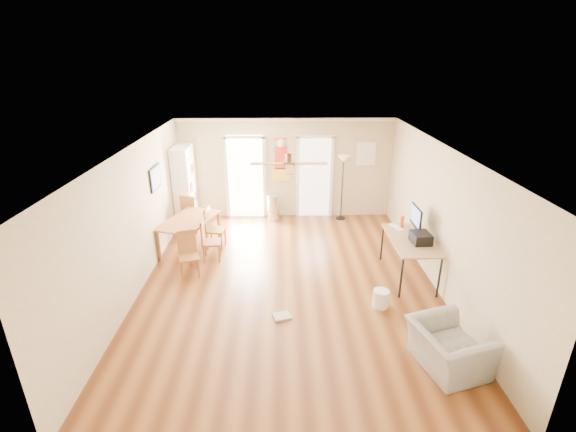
{
  "coord_description": "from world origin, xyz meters",
  "views": [
    {
      "loc": [
        -0.14,
        -6.67,
        4.08
      ],
      "look_at": [
        0.0,
        0.6,
        1.15
      ],
      "focal_mm": 25.2,
      "sensor_mm": 36.0,
      "label": 1
    }
  ],
  "objects_px": {
    "bookshelf": "(185,186)",
    "armchair": "(448,348)",
    "computer_desk": "(408,258)",
    "dining_chair_near": "(188,255)",
    "trash_can": "(273,208)",
    "dining_chair_far": "(192,213)",
    "dining_table": "(190,234)",
    "dining_chair_right_a": "(216,228)",
    "dining_chair_right_b": "(211,240)",
    "wastebasket_a": "(381,299)",
    "printer": "(421,238)",
    "torchiere_lamp": "(342,188)"
  },
  "relations": [
    {
      "from": "bookshelf",
      "to": "dining_chair_far",
      "type": "relative_size",
      "value": 2.12
    },
    {
      "from": "torchiere_lamp",
      "to": "wastebasket_a",
      "type": "height_order",
      "value": "torchiere_lamp"
    },
    {
      "from": "trash_can",
      "to": "torchiere_lamp",
      "type": "height_order",
      "value": "torchiere_lamp"
    },
    {
      "from": "dining_chair_right_a",
      "to": "armchair",
      "type": "bearing_deg",
      "value": -128.73
    },
    {
      "from": "torchiere_lamp",
      "to": "armchair",
      "type": "relative_size",
      "value": 1.74
    },
    {
      "from": "torchiere_lamp",
      "to": "wastebasket_a",
      "type": "xyz_separation_m",
      "value": [
        0.12,
        -4.02,
        -0.7
      ]
    },
    {
      "from": "dining_table",
      "to": "dining_chair_near",
      "type": "xyz_separation_m",
      "value": [
        0.21,
        -1.15,
        0.09
      ]
    },
    {
      "from": "dining_chair_near",
      "to": "torchiere_lamp",
      "type": "xyz_separation_m",
      "value": [
        3.39,
        2.89,
        0.41
      ]
    },
    {
      "from": "dining_chair_right_a",
      "to": "torchiere_lamp",
      "type": "relative_size",
      "value": 0.55
    },
    {
      "from": "dining_chair_near",
      "to": "computer_desk",
      "type": "distance_m",
      "value": 4.26
    },
    {
      "from": "bookshelf",
      "to": "trash_can",
      "type": "xyz_separation_m",
      "value": [
        2.2,
        0.2,
        -0.67
      ]
    },
    {
      "from": "bookshelf",
      "to": "printer",
      "type": "height_order",
      "value": "bookshelf"
    },
    {
      "from": "wastebasket_a",
      "to": "armchair",
      "type": "bearing_deg",
      "value": -68.36
    },
    {
      "from": "dining_chair_right_a",
      "to": "wastebasket_a",
      "type": "xyz_separation_m",
      "value": [
        3.17,
        -2.4,
        -0.31
      ]
    },
    {
      "from": "trash_can",
      "to": "armchair",
      "type": "height_order",
      "value": "trash_can"
    },
    {
      "from": "dining_chair_right_a",
      "to": "dining_chair_right_b",
      "type": "bearing_deg",
      "value": -172.94
    },
    {
      "from": "computer_desk",
      "to": "armchair",
      "type": "distance_m",
      "value": 2.46
    },
    {
      "from": "armchair",
      "to": "printer",
      "type": "bearing_deg",
      "value": -23.62
    },
    {
      "from": "dining_chair_right_b",
      "to": "trash_can",
      "type": "bearing_deg",
      "value": -34.03
    },
    {
      "from": "dining_chair_right_b",
      "to": "wastebasket_a",
      "type": "bearing_deg",
      "value": -123.36
    },
    {
      "from": "dining_chair_near",
      "to": "bookshelf",
      "type": "bearing_deg",
      "value": 84.77
    },
    {
      "from": "dining_table",
      "to": "trash_can",
      "type": "distance_m",
      "value": 2.48
    },
    {
      "from": "dining_table",
      "to": "trash_can",
      "type": "xyz_separation_m",
      "value": [
        1.82,
        1.69,
        -0.02
      ]
    },
    {
      "from": "computer_desk",
      "to": "dining_chair_right_b",
      "type": "bearing_deg",
      "value": 168.52
    },
    {
      "from": "bookshelf",
      "to": "computer_desk",
      "type": "xyz_separation_m",
      "value": [
        4.85,
        -2.78,
        -0.6
      ]
    },
    {
      "from": "torchiere_lamp",
      "to": "wastebasket_a",
      "type": "bearing_deg",
      "value": -88.25
    },
    {
      "from": "dining_chair_near",
      "to": "armchair",
      "type": "distance_m",
      "value": 4.84
    },
    {
      "from": "dining_chair_far",
      "to": "armchair",
      "type": "relative_size",
      "value": 0.96
    },
    {
      "from": "bookshelf",
      "to": "armchair",
      "type": "distance_m",
      "value": 7.05
    },
    {
      "from": "dining_chair_right_b",
      "to": "trash_can",
      "type": "xyz_separation_m",
      "value": [
        1.27,
        2.18,
        -0.11
      ]
    },
    {
      "from": "computer_desk",
      "to": "dining_chair_near",
      "type": "bearing_deg",
      "value": 178.1
    },
    {
      "from": "bookshelf",
      "to": "trash_can",
      "type": "height_order",
      "value": "bookshelf"
    },
    {
      "from": "dining_chair_right_a",
      "to": "printer",
      "type": "height_order",
      "value": "printer"
    },
    {
      "from": "dining_chair_far",
      "to": "armchair",
      "type": "xyz_separation_m",
      "value": [
        4.45,
        -4.78,
        -0.15
      ]
    },
    {
      "from": "dining_table",
      "to": "dining_chair_right_a",
      "type": "height_order",
      "value": "dining_chair_right_a"
    },
    {
      "from": "bookshelf",
      "to": "armchair",
      "type": "height_order",
      "value": "bookshelf"
    },
    {
      "from": "trash_can",
      "to": "wastebasket_a",
      "type": "bearing_deg",
      "value": -64.39
    },
    {
      "from": "dining_chair_near",
      "to": "wastebasket_a",
      "type": "distance_m",
      "value": 3.7
    },
    {
      "from": "computer_desk",
      "to": "armchair",
      "type": "bearing_deg",
      "value": -93.97
    },
    {
      "from": "dining_chair_right_b",
      "to": "dining_chair_near",
      "type": "height_order",
      "value": "dining_chair_right_b"
    },
    {
      "from": "torchiere_lamp",
      "to": "dining_chair_near",
      "type": "bearing_deg",
      "value": -139.59
    },
    {
      "from": "dining_chair_right_b",
      "to": "bookshelf",
      "type": "bearing_deg",
      "value": 21.22
    },
    {
      "from": "dining_chair_right_a",
      "to": "armchair",
      "type": "relative_size",
      "value": 0.95
    },
    {
      "from": "computer_desk",
      "to": "printer",
      "type": "distance_m",
      "value": 0.54
    },
    {
      "from": "torchiere_lamp",
      "to": "computer_desk",
      "type": "relative_size",
      "value": 1.12
    },
    {
      "from": "computer_desk",
      "to": "wastebasket_a",
      "type": "distance_m",
      "value": 1.27
    },
    {
      "from": "dining_chair_right_a",
      "to": "dining_chair_right_b",
      "type": "distance_m",
      "value": 0.61
    },
    {
      "from": "dining_chair_near",
      "to": "dining_table",
      "type": "bearing_deg",
      "value": 82.55
    },
    {
      "from": "dining_chair_right_a",
      "to": "dining_chair_far",
      "type": "distance_m",
      "value": 1.16
    },
    {
      "from": "dining_chair_near",
      "to": "armchair",
      "type": "height_order",
      "value": "dining_chair_near"
    }
  ]
}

